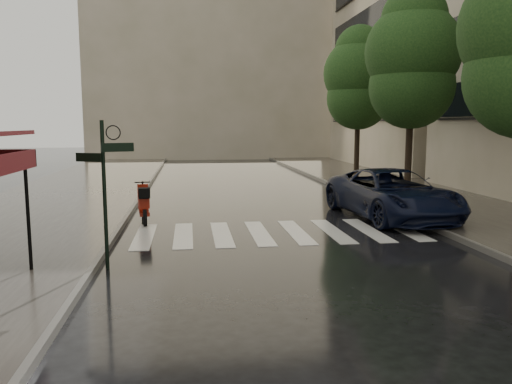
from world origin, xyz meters
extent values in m
plane|color=black|center=(0.00, 0.00, 0.00)|extent=(120.00, 120.00, 0.00)
cube|color=#38332D|center=(-4.50, 12.00, 0.06)|extent=(6.00, 60.00, 0.12)
cube|color=#38332D|center=(10.25, 12.00, 0.06)|extent=(5.50, 60.00, 0.12)
cube|color=#595651|center=(-1.45, 12.00, 0.07)|extent=(0.12, 60.00, 0.16)
cube|color=#595651|center=(7.45, 12.00, 0.07)|extent=(0.12, 60.00, 0.16)
cube|color=silver|center=(-0.70, 6.00, 0.01)|extent=(0.50, 3.20, 0.01)
cube|color=silver|center=(0.35, 6.00, 0.01)|extent=(0.50, 3.20, 0.01)
cube|color=silver|center=(1.40, 6.00, 0.01)|extent=(0.50, 3.20, 0.01)
cube|color=silver|center=(2.45, 6.00, 0.01)|extent=(0.50, 3.20, 0.01)
cube|color=silver|center=(3.50, 6.00, 0.01)|extent=(0.50, 3.20, 0.01)
cube|color=silver|center=(4.55, 6.00, 0.01)|extent=(0.50, 3.20, 0.01)
cube|color=silver|center=(5.60, 6.00, 0.01)|extent=(0.50, 3.20, 0.01)
cube|color=silver|center=(6.65, 6.00, 0.01)|extent=(0.50, 3.20, 0.01)
cylinder|color=black|center=(-2.65, 2.75, 1.29)|extent=(0.07, 0.07, 2.35)
cylinder|color=black|center=(-1.20, 3.00, 1.55)|extent=(0.08, 0.08, 3.10)
cube|color=black|center=(-0.90, 3.00, 2.55)|extent=(0.62, 0.26, 0.18)
cube|color=black|center=(-1.48, 3.00, 2.35)|extent=(0.56, 0.29, 0.18)
cube|color=gray|center=(16.50, 26.00, 9.25)|extent=(8.00, 16.00, 18.50)
cube|color=gray|center=(3.00, 38.00, 10.00)|extent=(22.00, 6.00, 20.00)
cylinder|color=black|center=(9.50, 12.00, 2.36)|extent=(0.28, 0.28, 4.48)
sphere|color=black|center=(9.50, 12.00, 4.52)|extent=(3.40, 3.40, 3.40)
sphere|color=black|center=(9.50, 12.00, 5.88)|extent=(3.80, 3.80, 3.80)
sphere|color=black|center=(9.50, 12.00, 7.16)|extent=(2.60, 2.60, 2.60)
cylinder|color=black|center=(9.70, 19.00, 2.30)|extent=(0.28, 0.28, 4.37)
sphere|color=black|center=(9.70, 19.00, 4.41)|extent=(3.40, 3.40, 3.40)
sphere|color=black|center=(9.70, 19.00, 5.74)|extent=(3.80, 3.80, 3.80)
sphere|color=black|center=(9.70, 19.00, 6.98)|extent=(2.60, 2.60, 2.60)
cylinder|color=black|center=(-0.79, 7.41, 0.25)|extent=(0.17, 0.51, 0.50)
cylinder|color=black|center=(-0.96, 8.71, 0.25)|extent=(0.17, 0.51, 0.50)
cube|color=maroon|center=(-0.88, 8.08, 0.34)|extent=(0.46, 1.39, 0.11)
cube|color=maroon|center=(-0.85, 7.82, 0.65)|extent=(0.39, 0.61, 0.29)
cube|color=maroon|center=(-0.94, 8.55, 0.74)|extent=(0.35, 0.17, 0.79)
cylinder|color=black|center=(-0.95, 8.66, 1.18)|extent=(0.48, 0.10, 0.04)
cube|color=black|center=(-0.80, 7.44, 1.00)|extent=(0.37, 0.35, 0.29)
imported|color=black|center=(7.00, 7.68, 0.79)|extent=(3.17, 5.91, 1.58)
camera|label=1|loc=(0.55, -7.51, 3.02)|focal=35.00mm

